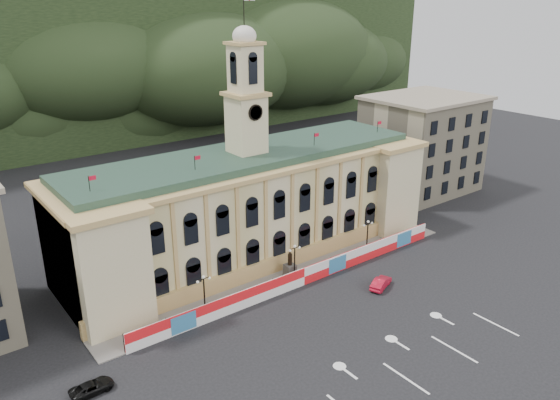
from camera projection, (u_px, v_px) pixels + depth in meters
ground at (388, 337)px, 62.04m from camera, size 260.00×260.00×0.00m
lane_markings at (423, 358)px, 58.31m from camera, size 26.00×10.00×0.02m
hill_ridge at (50, 63)px, 145.97m from camera, size 230.00×80.00×64.00m
city_hall at (249, 204)px, 79.84m from camera, size 56.20×17.60×37.10m
side_building_right at (422, 144)px, 106.21m from camera, size 21.00×17.00×18.60m
hoarding_fence at (304, 276)px, 72.84m from camera, size 50.00×0.44×2.50m
pavement at (291, 276)px, 75.21m from camera, size 56.00×5.50×0.16m
statue at (290, 269)px, 75.01m from camera, size 1.40×1.40×3.72m
lamp_left at (204, 291)px, 65.65m from camera, size 1.96×0.44×5.15m
lamp_center at (295, 259)px, 73.61m from camera, size 1.96×0.44×5.15m
lamp_right at (367, 233)px, 81.56m from camera, size 1.96×0.44×5.15m
red_sedan at (381, 283)px, 72.26m from camera, size 4.40×5.30×1.41m
black_suv at (92, 387)px, 53.13m from camera, size 2.31×4.42×1.18m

